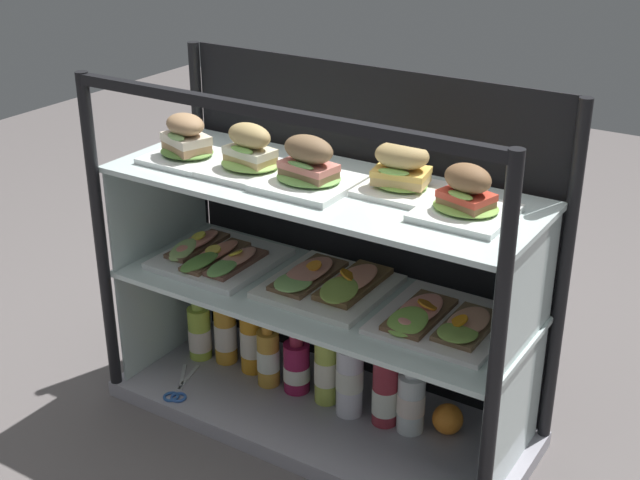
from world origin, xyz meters
TOP-DOWN VIEW (x-y plane):
  - ground_plane at (0.00, 0.00)m, footprint 6.00×6.00m
  - case_base_deck at (0.00, 0.00)m, footprint 1.10×0.44m
  - case_frame at (0.00, 0.12)m, footprint 1.10×0.44m
  - riser_lower_tier at (0.00, 0.00)m, footprint 1.04×0.37m
  - shelf_lower_glass at (0.00, 0.00)m, footprint 1.06×0.39m
  - riser_upper_tier at (0.00, 0.00)m, footprint 1.04×0.37m
  - shelf_upper_glass at (0.00, 0.00)m, footprint 1.06×0.39m
  - plated_roll_sandwich_far_left at (-0.37, -0.04)m, footprint 0.19×0.19m
  - plated_roll_sandwich_mid_right at (-0.18, -0.03)m, footprint 0.20×0.20m
  - plated_roll_sandwich_far_right at (-0.01, -0.03)m, footprint 0.21×0.21m
  - plated_roll_sandwich_left_of_center at (0.18, 0.05)m, footprint 0.18×0.18m
  - plated_roll_sandwich_center at (0.37, 0.00)m, footprint 0.19×0.19m
  - open_sandwich_tray_center at (-0.32, -0.00)m, footprint 0.29×0.29m
  - open_sandwich_tray_mid_left at (0.01, 0.03)m, footprint 0.29×0.29m
  - open_sandwich_tray_mid_right at (0.32, 0.01)m, footprint 0.29×0.29m
  - juice_bottle_front_left_end at (-0.42, 0.02)m, footprint 0.07×0.07m
  - juice_bottle_back_left at (-0.35, 0.05)m, footprint 0.06×0.06m
  - juice_bottle_front_middle at (-0.25, 0.05)m, footprint 0.07×0.07m
  - juice_bottle_back_right at (-0.18, 0.02)m, footprint 0.06×0.06m
  - juice_bottle_front_right_end at (-0.09, 0.03)m, footprint 0.07×0.07m
  - juice_bottle_front_second at (-0.00, 0.03)m, footprint 0.06×0.06m
  - juice_bottle_back_center at (0.08, 0.02)m, footprint 0.07×0.07m
  - juice_bottle_front_fourth at (0.18, 0.03)m, footprint 0.07×0.07m
  - juice_bottle_tucked_behind at (0.24, 0.04)m, footprint 0.07×0.07m
  - orange_fruit_beside_bottles at (0.33, 0.08)m, footprint 0.08×0.08m
  - kitchen_scissors at (-0.36, -0.16)m, footprint 0.13×0.19m

SIDE VIEW (x-z plane):
  - ground_plane at x=0.00m, z-range -0.02..0.00m
  - case_base_deck at x=0.00m, z-range 0.00..0.04m
  - kitchen_scissors at x=-0.36m, z-range 0.04..0.05m
  - orange_fruit_beside_bottles at x=0.33m, z-range 0.04..0.12m
  - juice_bottle_front_right_end at x=-0.09m, z-range 0.02..0.21m
  - juice_bottle_front_left_end at x=-0.42m, z-range 0.02..0.22m
  - juice_bottle_back_right at x=-0.18m, z-range 0.02..0.23m
  - juice_bottle_tucked_behind at x=0.24m, z-range 0.02..0.24m
  - juice_bottle_front_fourth at x=0.18m, z-range 0.02..0.25m
  - juice_bottle_back_left at x=-0.35m, z-range 0.02..0.25m
  - juice_bottle_front_middle at x=-0.25m, z-range 0.02..0.26m
  - juice_bottle_front_second at x=0.00m, z-range 0.02..0.26m
  - juice_bottle_back_center at x=0.08m, z-range 0.02..0.27m
  - riser_lower_tier at x=0.00m, z-range 0.04..0.36m
  - shelf_lower_glass at x=0.00m, z-range 0.36..0.38m
  - open_sandwich_tray_mid_right at x=0.32m, z-range 0.37..0.42m
  - open_sandwich_tray_center at x=-0.32m, z-range 0.37..0.43m
  - open_sandwich_tray_mid_left at x=0.01m, z-range 0.37..0.43m
  - case_frame at x=0.00m, z-range 0.04..0.94m
  - riser_upper_tier at x=0.00m, z-range 0.38..0.65m
  - shelf_upper_glass at x=0.00m, z-range 0.65..0.67m
  - plated_roll_sandwich_center at x=0.37m, z-range 0.65..0.77m
  - plated_roll_sandwich_far_right at x=-0.01m, z-range 0.65..0.77m
  - plated_roll_sandwich_mid_right at x=-0.18m, z-range 0.65..0.77m
  - plated_roll_sandwich_far_left at x=-0.37m, z-range 0.65..0.77m
  - plated_roll_sandwich_left_of_center at x=0.18m, z-range 0.66..0.78m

